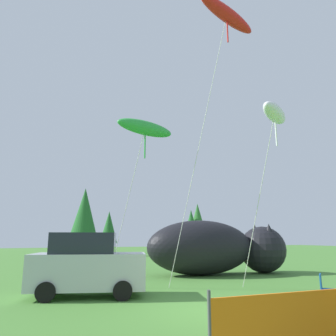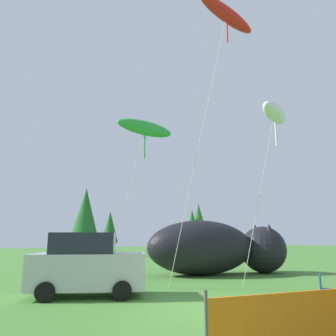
{
  "view_description": "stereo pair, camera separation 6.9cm",
  "coord_description": "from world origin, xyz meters",
  "views": [
    {
      "loc": [
        -4.89,
        -8.47,
        2.0
      ],
      "look_at": [
        0.92,
        5.98,
        5.29
      ],
      "focal_mm": 35.0,
      "sensor_mm": 36.0,
      "label": 1
    },
    {
      "loc": [
        -4.83,
        -8.5,
        2.0
      ],
      "look_at": [
        0.92,
        5.98,
        5.29
      ],
      "focal_mm": 35.0,
      "sensor_mm": 36.0,
      "label": 2
    }
  ],
  "objects": [
    {
      "name": "horizon_tree_west",
      "position": [
        17.2,
        34.85,
        4.21
      ],
      "size": [
        2.87,
        2.87,
        6.86
      ],
      "color": "brown",
      "rests_on": "ground"
    },
    {
      "name": "horizon_tree_mid",
      "position": [
        15.97,
        34.52,
        3.61
      ],
      "size": [
        2.46,
        2.46,
        5.87
      ],
      "color": "brown",
      "rests_on": "ground"
    },
    {
      "name": "ground_plane",
      "position": [
        0.0,
        0.0,
        0.0
      ],
      "size": [
        120.0,
        120.0,
        0.0
      ],
      "primitive_type": "plane",
      "color": "#477F33"
    },
    {
      "name": "kite_green_fish",
      "position": [
        -0.93,
        3.97,
        6.44
      ],
      "size": [
        2.53,
        1.84,
        6.91
      ],
      "color": "silver",
      "rests_on": "ground"
    },
    {
      "name": "kite_red_lizard",
      "position": [
        2.03,
        2.02,
        11.27
      ],
      "size": [
        3.26,
        2.91,
        12.02
      ],
      "color": "silver",
      "rests_on": "ground"
    },
    {
      "name": "folding_chair",
      "position": [
        3.4,
        -0.62,
        0.53
      ],
      "size": [
        0.71,
        0.71,
        0.9
      ],
      "rotation": [
        0.0,
        0.0,
        -0.87
      ],
      "color": "#1959A5",
      "rests_on": "ground"
    },
    {
      "name": "parked_car",
      "position": [
        -3.07,
        3.54,
        1.05
      ],
      "size": [
        4.18,
        2.71,
        2.15
      ],
      "rotation": [
        0.0,
        0.0,
        -0.27
      ],
      "color": "#B7BCC1",
      "rests_on": "ground"
    },
    {
      "name": "horizon_tree_east",
      "position": [
        4.02,
        34.29,
        3.26
      ],
      "size": [
        2.22,
        2.22,
        5.31
      ],
      "color": "brown",
      "rests_on": "ground"
    },
    {
      "name": "horizon_tree_northeast",
      "position": [
        0.14,
        29.09,
        4.55
      ],
      "size": [
        3.11,
        3.11,
        7.42
      ],
      "color": "brown",
      "rests_on": "ground"
    },
    {
      "name": "inflatable_cat",
      "position": [
        4.46,
        7.73,
        1.34
      ],
      "size": [
        8.25,
        3.39,
        2.9
      ],
      "rotation": [
        0.0,
        0.0,
        -0.08
      ],
      "color": "black",
      "rests_on": "ground"
    },
    {
      "name": "kite_white_ghost",
      "position": [
        3.35,
        1.02,
        6.64
      ],
      "size": [
        2.28,
        3.4,
        7.05
      ],
      "color": "silver",
      "rests_on": "ground"
    }
  ]
}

